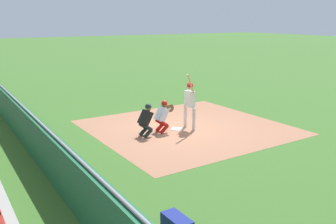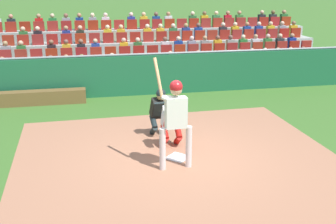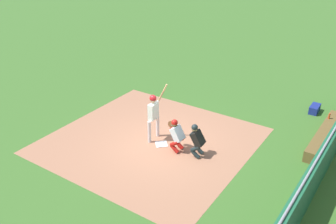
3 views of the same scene
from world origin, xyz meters
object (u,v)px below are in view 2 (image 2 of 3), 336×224
object	(u,v)px
home_plate_marker	(178,157)
batter_at_plate	(175,114)
catcher_crouching	(171,118)
dugout_bench	(22,98)
home_plate_umpire	(160,110)

from	to	relation	value
home_plate_marker	batter_at_plate	bearing A→B (deg)	70.14
catcher_crouching	dugout_bench	world-z (taller)	catcher_crouching
batter_at_plate	catcher_crouching	size ratio (longest dim) A/B	1.80
home_plate_marker	catcher_crouching	bearing A→B (deg)	-89.45
home_plate_marker	home_plate_umpire	size ratio (longest dim) A/B	0.35
home_plate_umpire	catcher_crouching	bearing A→B (deg)	98.57
home_plate_marker	home_plate_umpire	world-z (taller)	home_plate_umpire
batter_at_plate	dugout_bench	distance (m)	6.65
home_plate_umpire	dugout_bench	xyz separation A→B (m)	(3.74, -3.50, -0.47)
catcher_crouching	batter_at_plate	bearing A→B (deg)	81.73
batter_at_plate	home_plate_umpire	bearing A→B (deg)	-91.35
home_plate_marker	batter_at_plate	xyz separation A→B (m)	(0.17, 0.48, 1.17)
batter_at_plate	dugout_bench	size ratio (longest dim) A/B	0.58
catcher_crouching	home_plate_umpire	size ratio (longest dim) A/B	1.01
home_plate_umpire	batter_at_plate	bearing A→B (deg)	88.65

